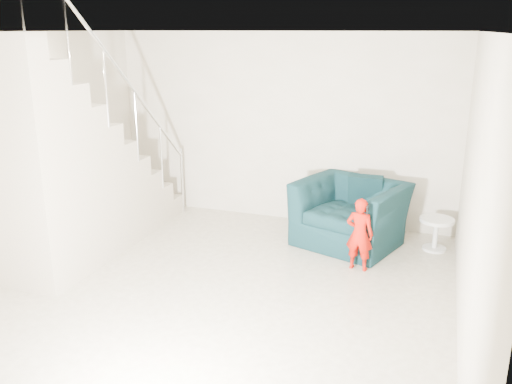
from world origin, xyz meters
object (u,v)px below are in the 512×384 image
armchair (350,213)px  toddler (359,234)px  side_table (436,229)px  staircase (71,182)px

armchair → toddler: 0.80m
armchair → toddler: toddler is taller
toddler → side_table: size_ratio=2.06×
armchair → toddler: bearing=-53.9°
toddler → side_table: bearing=-126.9°
armchair → toddler: size_ratio=1.46×
toddler → staircase: bearing=18.1°
armchair → staircase: bearing=-135.9°
staircase → toddler: bearing=12.1°
toddler → staircase: size_ratio=0.24×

